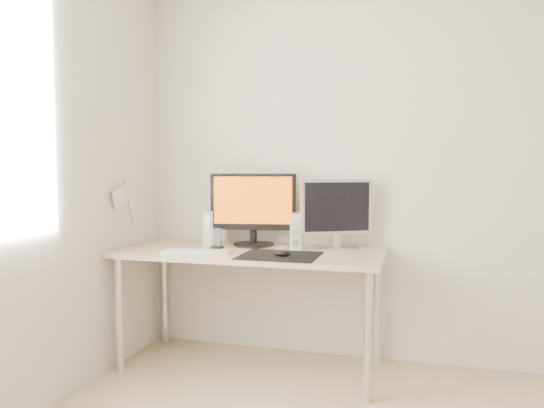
{
  "coord_description": "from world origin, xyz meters",
  "views": [
    {
      "loc": [
        0.07,
        -1.66,
        1.24
      ],
      "look_at": [
        -0.82,
        1.47,
        1.01
      ],
      "focal_mm": 35.0,
      "sensor_mm": 36.0,
      "label": 1
    }
  ],
  "objects_px": {
    "speaker_left": "(210,228)",
    "phone_dock": "(217,242)",
    "second_monitor": "(336,211)",
    "desk": "(251,263)",
    "main_monitor": "(253,207)",
    "speaker_right": "(297,231)",
    "keyboard": "(197,251)",
    "mouse": "(282,253)"
  },
  "relations": [
    {
      "from": "second_monitor",
      "to": "speaker_left",
      "type": "bearing_deg",
      "value": -177.85
    },
    {
      "from": "second_monitor",
      "to": "keyboard",
      "type": "height_order",
      "value": "second_monitor"
    },
    {
      "from": "keyboard",
      "to": "phone_dock",
      "type": "height_order",
      "value": "phone_dock"
    },
    {
      "from": "main_monitor",
      "to": "speaker_left",
      "type": "relative_size",
      "value": 2.44
    },
    {
      "from": "main_monitor",
      "to": "speaker_right",
      "type": "bearing_deg",
      "value": -12.52
    },
    {
      "from": "phone_dock",
      "to": "speaker_left",
      "type": "bearing_deg",
      "value": 129.05
    },
    {
      "from": "speaker_right",
      "to": "phone_dock",
      "type": "xyz_separation_m",
      "value": [
        -0.5,
        -0.08,
        -0.07
      ]
    },
    {
      "from": "desk",
      "to": "keyboard",
      "type": "relative_size",
      "value": 3.72
    },
    {
      "from": "desk",
      "to": "second_monitor",
      "type": "relative_size",
      "value": 3.68
    },
    {
      "from": "speaker_right",
      "to": "speaker_left",
      "type": "bearing_deg",
      "value": 176.3
    },
    {
      "from": "mouse",
      "to": "speaker_right",
      "type": "relative_size",
      "value": 0.44
    },
    {
      "from": "speaker_right",
      "to": "keyboard",
      "type": "height_order",
      "value": "speaker_right"
    },
    {
      "from": "mouse",
      "to": "main_monitor",
      "type": "distance_m",
      "value": 0.51
    },
    {
      "from": "desk",
      "to": "main_monitor",
      "type": "height_order",
      "value": "main_monitor"
    },
    {
      "from": "mouse",
      "to": "speaker_left",
      "type": "relative_size",
      "value": 0.44
    },
    {
      "from": "speaker_right",
      "to": "main_monitor",
      "type": "bearing_deg",
      "value": 167.48
    },
    {
      "from": "mouse",
      "to": "speaker_right",
      "type": "height_order",
      "value": "speaker_right"
    },
    {
      "from": "mouse",
      "to": "speaker_right",
      "type": "xyz_separation_m",
      "value": [
        0.02,
        0.29,
        0.09
      ]
    },
    {
      "from": "speaker_left",
      "to": "speaker_right",
      "type": "distance_m",
      "value": 0.59
    },
    {
      "from": "speaker_left",
      "to": "phone_dock",
      "type": "height_order",
      "value": "speaker_left"
    },
    {
      "from": "second_monitor",
      "to": "speaker_right",
      "type": "height_order",
      "value": "second_monitor"
    },
    {
      "from": "main_monitor",
      "to": "second_monitor",
      "type": "height_order",
      "value": "main_monitor"
    },
    {
      "from": "second_monitor",
      "to": "speaker_right",
      "type": "relative_size",
      "value": 1.93
    },
    {
      "from": "desk",
      "to": "keyboard",
      "type": "height_order",
      "value": "keyboard"
    },
    {
      "from": "mouse",
      "to": "desk",
      "type": "height_order",
      "value": "mouse"
    },
    {
      "from": "speaker_left",
      "to": "speaker_right",
      "type": "height_order",
      "value": "same"
    },
    {
      "from": "main_monitor",
      "to": "phone_dock",
      "type": "height_order",
      "value": "main_monitor"
    },
    {
      "from": "main_monitor",
      "to": "phone_dock",
      "type": "xyz_separation_m",
      "value": [
        -0.19,
        -0.15,
        -0.22
      ]
    },
    {
      "from": "mouse",
      "to": "second_monitor",
      "type": "bearing_deg",
      "value": 54.56
    },
    {
      "from": "second_monitor",
      "to": "desk",
      "type": "bearing_deg",
      "value": -159.8
    },
    {
      "from": "speaker_left",
      "to": "keyboard",
      "type": "bearing_deg",
      "value": -81.56
    },
    {
      "from": "mouse",
      "to": "keyboard",
      "type": "bearing_deg",
      "value": 179.77
    },
    {
      "from": "desk",
      "to": "speaker_right",
      "type": "relative_size",
      "value": 7.11
    },
    {
      "from": "main_monitor",
      "to": "second_monitor",
      "type": "relative_size",
      "value": 1.26
    },
    {
      "from": "mouse",
      "to": "main_monitor",
      "type": "bearing_deg",
      "value": 128.58
    },
    {
      "from": "speaker_left",
      "to": "main_monitor",
      "type": "bearing_deg",
      "value": 5.83
    },
    {
      "from": "desk",
      "to": "phone_dock",
      "type": "height_order",
      "value": "phone_dock"
    },
    {
      "from": "second_monitor",
      "to": "keyboard",
      "type": "relative_size",
      "value": 1.01
    },
    {
      "from": "keyboard",
      "to": "main_monitor",
      "type": "bearing_deg",
      "value": 55.58
    },
    {
      "from": "keyboard",
      "to": "mouse",
      "type": "bearing_deg",
      "value": -0.23
    },
    {
      "from": "speaker_left",
      "to": "speaker_right",
      "type": "relative_size",
      "value": 1.0
    },
    {
      "from": "mouse",
      "to": "desk",
      "type": "relative_size",
      "value": 0.06
    }
  ]
}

